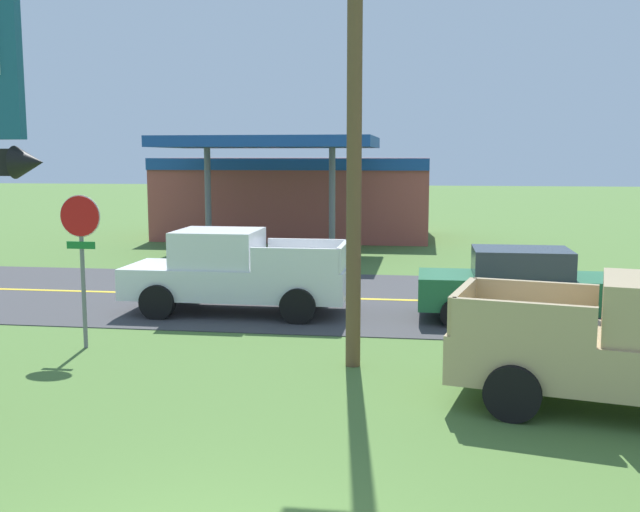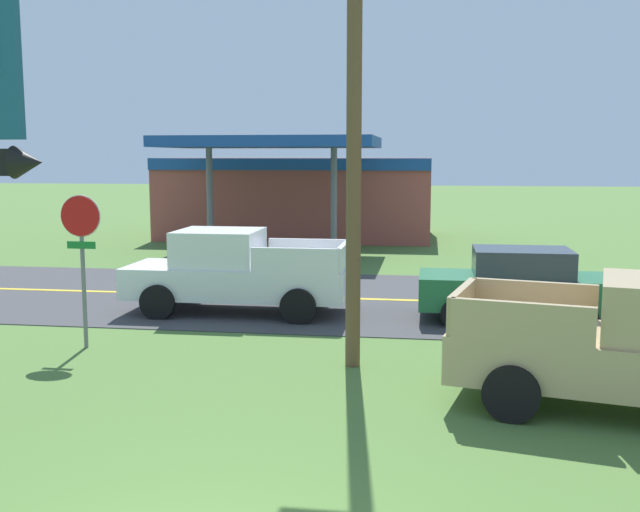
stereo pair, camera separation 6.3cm
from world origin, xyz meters
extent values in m
cube|color=#3D3D3F|center=(0.00, 13.00, 0.01)|extent=(140.00, 8.00, 0.02)
cube|color=gold|center=(0.00, 13.00, 0.02)|extent=(126.00, 0.20, 0.01)
cone|color=black|center=(-3.24, 3.50, 3.59)|extent=(0.40, 0.44, 0.44)
cylinder|color=slate|center=(-4.49, 7.44, 1.10)|extent=(0.08, 0.08, 2.20)
cylinder|color=red|center=(-4.49, 7.41, 2.55)|extent=(0.76, 0.03, 0.76)
cylinder|color=white|center=(-4.49, 7.43, 2.55)|extent=(0.80, 0.01, 0.80)
cube|color=#19722D|center=(-4.49, 7.41, 2.00)|extent=(0.56, 0.03, 0.14)
cylinder|color=brown|center=(0.74, 6.95, 4.47)|extent=(0.26, 0.26, 8.94)
cube|color=#A84C42|center=(-3.92, 27.75, 1.80)|extent=(12.00, 6.00, 3.60)
cube|color=#19478C|center=(-3.92, 24.70, 3.35)|extent=(12.00, 0.12, 0.50)
cube|color=#19478C|center=(-3.92, 21.75, 4.20)|extent=(8.00, 5.00, 0.40)
cylinder|color=slate|center=(-6.32, 21.75, 2.10)|extent=(0.24, 0.24, 4.20)
cylinder|color=slate|center=(-1.52, 21.75, 2.10)|extent=(0.24, 0.24, 4.20)
cube|color=tan|center=(5.00, 5.14, 0.76)|extent=(5.50, 3.06, 0.72)
cube|color=tan|center=(3.71, 6.37, 1.40)|extent=(1.93, 0.55, 0.56)
cube|color=tan|center=(3.31, 4.58, 1.40)|extent=(1.93, 0.55, 0.56)
cube|color=tan|center=(2.56, 5.69, 1.40)|extent=(0.53, 1.86, 0.56)
cylinder|color=black|center=(3.64, 6.45, 0.40)|extent=(0.84, 0.45, 0.80)
cylinder|color=black|center=(3.21, 4.54, 0.40)|extent=(0.84, 0.45, 0.80)
cube|color=silver|center=(-2.39, 11.00, 0.76)|extent=(5.20, 1.96, 0.72)
cube|color=silver|center=(-2.84, 11.00, 1.54)|extent=(1.90, 1.80, 0.84)
cube|color=#28333D|center=(-3.73, 11.00, 1.54)|extent=(0.10, 1.66, 0.71)
cube|color=silver|center=(-0.87, 10.08, 1.40)|extent=(1.95, 0.12, 0.56)
cube|color=silver|center=(-0.87, 11.92, 1.40)|extent=(1.95, 0.12, 0.56)
cube|color=silver|center=(0.11, 11.00, 1.40)|extent=(0.12, 1.88, 0.56)
cylinder|color=black|center=(-4.01, 10.02, 0.40)|extent=(0.80, 0.28, 0.80)
cylinder|color=black|center=(-4.01, 11.98, 0.40)|extent=(0.80, 0.28, 0.80)
cylinder|color=black|center=(-0.78, 10.02, 0.40)|extent=(0.80, 0.28, 0.80)
cylinder|color=black|center=(-0.78, 11.98, 0.40)|extent=(0.80, 0.28, 0.80)
cube|color=#1E6038|center=(3.93, 11.00, 0.68)|extent=(4.20, 1.76, 0.72)
cube|color=#2D3842|center=(4.08, 11.00, 1.34)|extent=(2.10, 1.56, 0.60)
cylinder|color=black|center=(2.63, 10.12, 0.32)|extent=(0.64, 0.24, 0.64)
cylinder|color=black|center=(2.63, 11.88, 0.32)|extent=(0.64, 0.24, 0.64)
cylinder|color=black|center=(5.24, 10.12, 0.32)|extent=(0.64, 0.24, 0.64)
cylinder|color=black|center=(5.24, 11.88, 0.32)|extent=(0.64, 0.24, 0.64)
camera|label=1|loc=(1.97, -5.66, 3.66)|focal=41.42mm
camera|label=2|loc=(2.03, -5.65, 3.66)|focal=41.42mm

